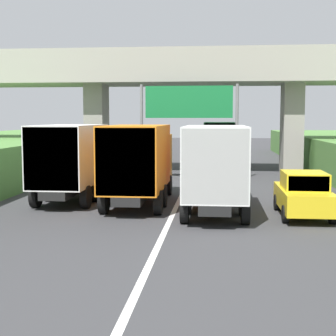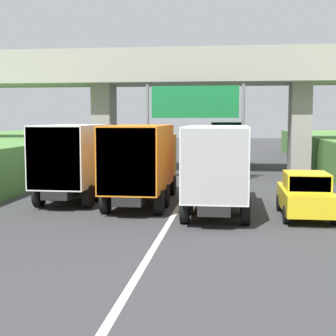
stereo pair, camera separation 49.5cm
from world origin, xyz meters
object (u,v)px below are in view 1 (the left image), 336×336
Objects in this scene: truck_orange at (140,160)px; car_yellow at (303,194)px; truck_white at (75,158)px; truck_green at (219,141)px; truck_red at (215,164)px; overhead_highway_sign at (189,109)px.

truck_orange is 7.01m from car_yellow.
truck_white is 18.72m from truck_green.
truck_red is 3.58m from truck_orange.
truck_white is 1.00× the size of truck_red.
car_yellow is (4.97, -10.76, -3.43)m from overhead_highway_sign.
truck_white is at bearing 161.90° from car_yellow.
truck_orange is at bearing 162.22° from car_yellow.
car_yellow is at bearing -65.21° from overhead_highway_sign.
overhead_highway_sign is 9.11m from truck_orange.
overhead_highway_sign reaches higher than truck_white.
overhead_highway_sign is 0.81× the size of truck_orange.
overhead_highway_sign is at bearing 99.21° from truck_red.
truck_green is (0.22, 20.04, 0.00)m from truck_red.
car_yellow is at bearing -81.46° from truck_green.
truck_red and truck_orange have the same top height.
truck_orange is at bearing -100.64° from overhead_highway_sign.
overhead_highway_sign is at bearing 57.80° from truck_white.
overhead_highway_sign is 0.81× the size of truck_red.
truck_orange is at bearing -100.63° from truck_green.
overhead_highway_sign is 1.43× the size of car_yellow.
truck_white is 3.33m from truck_orange.
truck_white is 10.31m from car_yellow.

